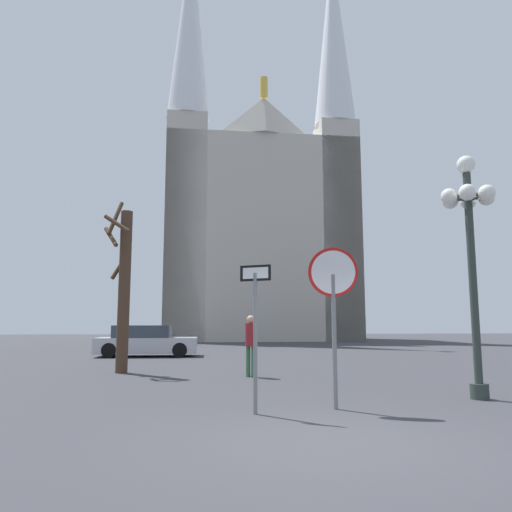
# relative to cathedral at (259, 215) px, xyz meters

# --- Properties ---
(ground_plane) EXTENTS (120.00, 120.00, 0.00)m
(ground_plane) POSITION_rel_cathedral_xyz_m (-2.96, -36.60, -11.08)
(ground_plane) COLOR #38383D
(cathedral) EXTENTS (16.54, 10.68, 36.84)m
(cathedral) POSITION_rel_cathedral_xyz_m (0.00, 0.00, 0.00)
(cathedral) COLOR #BCB5A5
(cathedral) RESTS_ON ground
(stop_sign) EXTENTS (0.88, 0.24, 2.86)m
(stop_sign) POSITION_rel_cathedral_xyz_m (-2.30, -34.19, -9.04)
(stop_sign) COLOR slate
(stop_sign) RESTS_ON ground
(one_way_arrow_sign) EXTENTS (0.51, 0.30, 2.48)m
(one_way_arrow_sign) POSITION_rel_cathedral_xyz_m (-3.74, -34.51, -9.54)
(one_way_arrow_sign) COLOR slate
(one_way_arrow_sign) RESTS_ON ground
(street_lamp) EXTENTS (1.16, 1.05, 4.99)m
(street_lamp) POSITION_rel_cathedral_xyz_m (0.83, -33.36, -7.71)
(street_lamp) COLOR #2D3833
(street_lamp) RESTS_ON ground
(bare_tree) EXTENTS (0.97, 1.28, 5.39)m
(bare_tree) POSITION_rel_cathedral_xyz_m (-7.14, -27.43, -8.42)
(bare_tree) COLOR #473323
(bare_tree) RESTS_ON ground
(parked_car_near_silver) EXTENTS (4.44, 1.95, 1.38)m
(parked_car_near_silver) POSITION_rel_cathedral_xyz_m (-7.27, -20.11, -10.43)
(parked_car_near_silver) COLOR #B7B7BC
(parked_car_near_silver) RESTS_ON ground
(pedestrian_walking) EXTENTS (0.32, 0.32, 1.71)m
(pedestrian_walking) POSITION_rel_cathedral_xyz_m (-3.32, -28.91, -10.05)
(pedestrian_walking) COLOR #33663F
(pedestrian_walking) RESTS_ON ground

